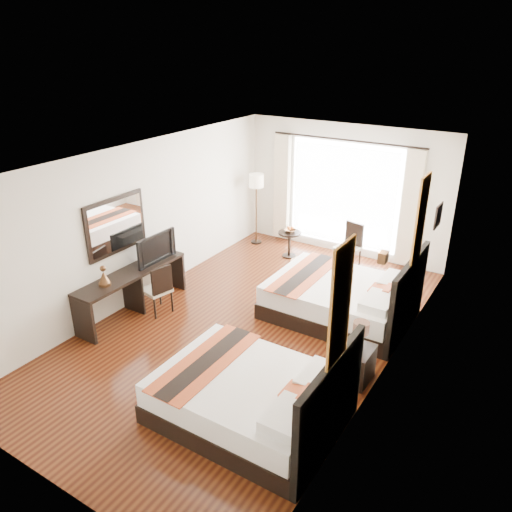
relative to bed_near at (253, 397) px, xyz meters
The scene contains 29 objects.
floor 2.15m from the bed_near, 124.02° to the left, with size 4.50×7.50×0.01m, color #331209.
ceiling 3.25m from the bed_near, 124.02° to the left, with size 4.50×7.50×0.02m, color white.
wall_headboard 2.32m from the bed_near, 59.10° to the left, with size 0.01×7.50×2.80m, color silver.
wall_desk 4.01m from the bed_near, 152.84° to the left, with size 0.01×7.50×2.80m, color silver.
wall_window 5.74m from the bed_near, 102.19° to the left, with size 4.50×0.01×2.80m, color silver.
wall_entry 2.55m from the bed_near, 120.97° to the right, with size 4.50×0.01×2.80m, color silver.
window_glass 5.70m from the bed_near, 102.22° to the left, with size 2.40×0.02×2.20m, color white.
sheer_curtain 5.65m from the bed_near, 102.35° to the left, with size 2.30×0.02×2.10m, color white.
drape_left 6.08m from the bed_near, 116.08° to the left, with size 0.35×0.14×2.35m, color beige.
drape_right 5.48m from the bed_near, 87.24° to the left, with size 0.35×0.14×2.35m, color beige.
art_panel_near 1.93m from the bed_near, ahead, with size 0.03×0.50×1.35m, color maroon.
art_panel_far 3.51m from the bed_near, 70.44° to the left, with size 0.03×0.50×1.35m, color maroon.
wall_sconce 2.36m from the bed_near, 54.79° to the left, with size 0.10×0.14×0.14m, color #4A2F1A.
mirror_frame 3.80m from the bed_near, 161.17° to the left, with size 0.04×1.25×0.95m, color black.
mirror_glass 3.78m from the bed_near, 161.05° to the left, with size 0.01×1.12×0.82m, color white.
bed_near is the anchor object (origin of this frame).
bed_far 2.93m from the bed_near, 90.85° to the left, with size 2.32×1.81×1.31m.
nightstand 1.62m from the bed_near, 61.01° to the left, with size 0.42×0.52×0.50m, color black.
table_lamp 1.77m from the bed_near, 63.26° to the left, with size 0.22×0.22×0.36m.
vase 1.52m from the bed_near, 57.16° to the left, with size 0.12×0.12×0.13m, color black.
console_desk 3.39m from the bed_near, 159.92° to the left, with size 0.50×2.20×0.76m, color black.
television 3.66m from the bed_near, 151.54° to the left, with size 0.90×0.12×0.52m, color black.
bronze_figurine 3.29m from the bed_near, 169.45° to the left, with size 0.20×0.20×0.30m, color #4A2F1A, non-canonical shape.
desk_chair 3.12m from the bed_near, 154.09° to the left, with size 0.50×0.50×0.90m.
floor_lamp 5.90m from the bed_near, 121.60° to the left, with size 0.33×0.33×1.62m.
side_table 5.08m from the bed_near, 113.47° to the left, with size 0.49×0.49×0.57m, color black.
fruit_bowl 5.08m from the bed_near, 113.37° to the left, with size 0.24×0.24×0.06m, color #4D371B.
window_chair 4.83m from the bed_near, 98.65° to the left, with size 0.54×0.54×0.95m.
jute_rug 4.66m from the bed_near, 105.07° to the left, with size 1.28×0.87×0.01m, color tan.
Camera 1 is at (3.83, -5.91, 4.41)m, focal length 35.00 mm.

